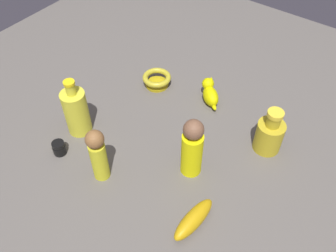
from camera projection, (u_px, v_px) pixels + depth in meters
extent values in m
plane|color=#5B5651|center=(168.00, 137.00, 1.23)|extent=(2.00, 2.00, 0.00)
ellipsoid|color=#D9D306|center=(211.00, 96.00, 1.33)|extent=(0.10, 0.10, 0.06)
sphere|color=#D9D306|center=(208.00, 84.00, 1.33)|extent=(0.04, 0.04, 0.04)
cone|color=#D9D306|center=(205.00, 80.00, 1.32)|extent=(0.02, 0.02, 0.02)
cone|color=#D9D306|center=(212.00, 79.00, 1.32)|extent=(0.02, 0.02, 0.02)
ellipsoid|color=#D9D306|center=(214.00, 106.00, 1.31)|extent=(0.04, 0.04, 0.02)
cylinder|color=yellow|center=(77.00, 112.00, 1.20)|extent=(0.08, 0.08, 0.16)
cylinder|color=yellow|center=(71.00, 89.00, 1.13)|extent=(0.03, 0.03, 0.04)
cylinder|color=yellow|center=(69.00, 83.00, 1.11)|extent=(0.04, 0.04, 0.01)
cylinder|color=black|center=(60.00, 149.00, 1.18)|extent=(0.04, 0.04, 0.03)
cylinder|color=gold|center=(59.00, 147.00, 1.17)|extent=(0.04, 0.04, 0.00)
cylinder|color=black|center=(58.00, 145.00, 1.16)|extent=(0.04, 0.04, 0.02)
ellipsoid|color=#C5950F|center=(194.00, 219.00, 1.00)|extent=(0.16, 0.06, 0.05)
cylinder|color=#B69E15|center=(157.00, 84.00, 1.41)|extent=(0.09, 0.09, 0.01)
torus|color=gold|center=(157.00, 78.00, 1.39)|extent=(0.11, 0.11, 0.02)
cylinder|color=yellow|center=(99.00, 161.00, 1.08)|extent=(0.06, 0.06, 0.14)
sphere|color=brown|center=(95.00, 139.00, 1.01)|extent=(0.05, 0.05, 0.05)
cylinder|color=yellow|center=(192.00, 154.00, 1.09)|extent=(0.08, 0.08, 0.15)
sphere|color=brown|center=(194.00, 130.00, 1.01)|extent=(0.06, 0.06, 0.06)
cylinder|color=gold|center=(269.00, 136.00, 1.17)|extent=(0.09, 0.09, 0.11)
cylinder|color=gold|center=(274.00, 120.00, 1.11)|extent=(0.04, 0.04, 0.04)
cylinder|color=yellow|center=(276.00, 114.00, 1.09)|extent=(0.05, 0.05, 0.01)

